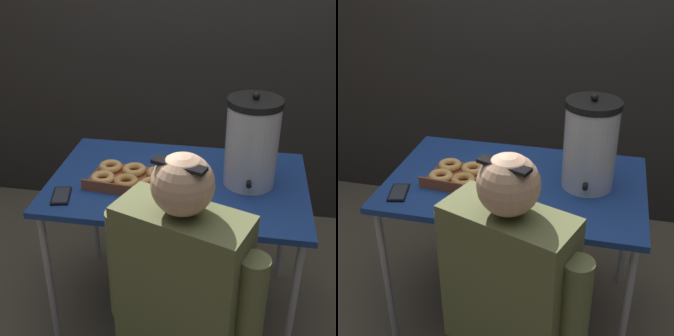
# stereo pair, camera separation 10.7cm
# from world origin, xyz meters

# --- Properties ---
(ground_plane) EXTENTS (12.00, 12.00, 0.00)m
(ground_plane) POSITION_xyz_m (0.00, 0.00, 0.00)
(ground_plane) COLOR brown
(back_wall) EXTENTS (6.00, 0.11, 2.59)m
(back_wall) POSITION_xyz_m (0.00, 1.05, 1.30)
(back_wall) COLOR #282623
(back_wall) RESTS_ON ground
(folding_table) EXTENTS (1.16, 0.74, 0.77)m
(folding_table) POSITION_xyz_m (0.00, 0.00, 0.71)
(folding_table) COLOR navy
(folding_table) RESTS_ON ground
(donut_box) EXTENTS (0.50, 0.29, 0.05)m
(donut_box) POSITION_xyz_m (-0.15, -0.05, 0.79)
(donut_box) COLOR brown
(donut_box) RESTS_ON folding_table
(coffee_urn) EXTENTS (0.23, 0.27, 0.43)m
(coffee_urn) POSITION_xyz_m (0.32, 0.04, 0.97)
(coffee_urn) COLOR silver
(coffee_urn) RESTS_ON folding_table
(cell_phone) EXTENTS (0.10, 0.15, 0.01)m
(cell_phone) POSITION_xyz_m (-0.47, -0.23, 0.78)
(cell_phone) COLOR black
(cell_phone) RESTS_ON folding_table
(person_seated) EXTENTS (0.57, 0.35, 1.21)m
(person_seated) POSITION_xyz_m (0.11, -0.62, 0.57)
(person_seated) COLOR #33332D
(person_seated) RESTS_ON ground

